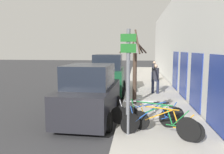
{
  "coord_description": "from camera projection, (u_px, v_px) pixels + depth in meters",
  "views": [
    {
      "loc": [
        1.67,
        -2.1,
        2.79
      ],
      "look_at": [
        0.55,
        7.75,
        1.51
      ],
      "focal_mm": 35.0,
      "sensor_mm": 36.0,
      "label": 1
    }
  ],
  "objects": [
    {
      "name": "ground_plane",
      "position": [
        110.0,
        94.0,
        13.65
      ],
      "size": [
        80.0,
        80.0,
        0.0
      ],
      "primitive_type": "plane",
      "color": "#333335"
    },
    {
      "name": "sidewalk_curb",
      "position": [
        149.0,
        86.0,
        16.11
      ],
      "size": [
        3.2,
        32.0,
        0.15
      ],
      "color": "#ADA89E",
      "rests_on": "ground"
    },
    {
      "name": "building_facade",
      "position": [
        175.0,
        43.0,
        15.41
      ],
      "size": [
        0.23,
        32.0,
        6.5
      ],
      "color": "silver",
      "rests_on": "ground"
    },
    {
      "name": "signpost",
      "position": [
        128.0,
        79.0,
        6.59
      ],
      "size": [
        0.46,
        0.13,
        3.23
      ],
      "color": "#595B60",
      "rests_on": "sidewalk_curb"
    },
    {
      "name": "bicycle_0",
      "position": [
        165.0,
        124.0,
        6.64
      ],
      "size": [
        2.04,
        1.17,
        0.88
      ],
      "rotation": [
        0.0,
        0.0,
        1.06
      ],
      "color": "black",
      "rests_on": "sidewalk_curb"
    },
    {
      "name": "bicycle_1",
      "position": [
        157.0,
        120.0,
        6.81
      ],
      "size": [
        2.26,
        1.46,
        0.98
      ],
      "rotation": [
        0.0,
        0.0,
        1.0
      ],
      "color": "black",
      "rests_on": "sidewalk_curb"
    },
    {
      "name": "bicycle_2",
      "position": [
        154.0,
        118.0,
        7.11
      ],
      "size": [
        2.13,
        1.21,
        0.91
      ],
      "rotation": [
        0.0,
        0.0,
        2.08
      ],
      "color": "black",
      "rests_on": "sidewalk_curb"
    },
    {
      "name": "bicycle_3",
      "position": [
        144.0,
        115.0,
        7.49
      ],
      "size": [
        2.34,
        0.44,
        0.9
      ],
      "rotation": [
        0.0,
        0.0,
        1.49
      ],
      "color": "black",
      "rests_on": "sidewalk_curb"
    },
    {
      "name": "parked_car_0",
      "position": [
        90.0,
        95.0,
        8.64
      ],
      "size": [
        2.19,
        4.27,
        2.19
      ],
      "rotation": [
        0.0,
        0.0,
        -0.03
      ],
      "color": "black",
      "rests_on": "ground"
    },
    {
      "name": "parked_car_1",
      "position": [
        108.0,
        76.0,
        13.51
      ],
      "size": [
        2.13,
        4.16,
        2.46
      ],
      "rotation": [
        0.0,
        0.0,
        0.03
      ],
      "color": "#144728",
      "rests_on": "ground"
    },
    {
      "name": "pedestrian_near",
      "position": [
        155.0,
        77.0,
        12.95
      ],
      "size": [
        0.44,
        0.39,
        1.75
      ],
      "rotation": [
        0.0,
        0.0,
        2.81
      ],
      "color": "#1E2338",
      "rests_on": "sidewalk_curb"
    },
    {
      "name": "pedestrian_far",
      "position": [
        154.0,
        70.0,
        17.73
      ],
      "size": [
        0.42,
        0.37,
        1.65
      ],
      "rotation": [
        0.0,
        0.0,
        0.31
      ],
      "color": "#1E2338",
      "rests_on": "sidewalk_curb"
    },
    {
      "name": "street_tree",
      "position": [
        135.0,
        69.0,
        10.49
      ],
      "size": [
        1.36,
        2.12,
        3.55
      ],
      "color": "#3D2D23",
      "rests_on": "sidewalk_curb"
    }
  ]
}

